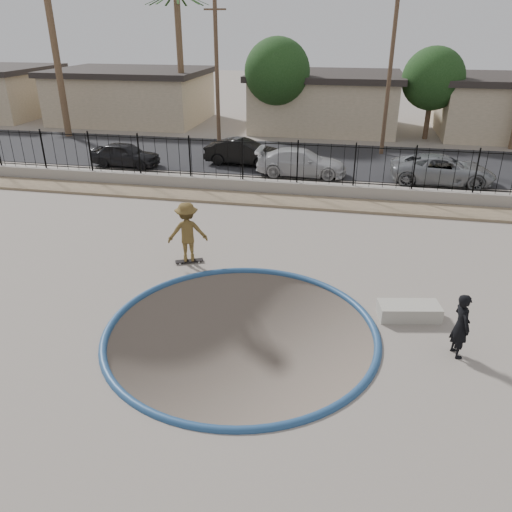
{
  "coord_description": "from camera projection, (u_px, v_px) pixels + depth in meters",
  "views": [
    {
      "loc": [
        2.47,
        -11.41,
        7.17
      ],
      "look_at": [
        -0.22,
        2.0,
        0.73
      ],
      "focal_mm": 35.0,
      "sensor_mm": 36.0,
      "label": 1
    }
  ],
  "objects": [
    {
      "name": "utility_pole_left",
      "position": [
        217.0,
        68.0,
        29.53
      ],
      "size": [
        1.7,
        0.24,
        9.0
      ],
      "color": "#473323",
      "rests_on": "ground"
    },
    {
      "name": "skater",
      "position": [
        188.0,
        235.0,
        15.95
      ],
      "size": [
        1.44,
        1.11,
        1.97
      ],
      "primitive_type": "imported",
      "rotation": [
        0.0,
        0.0,
        3.48
      ],
      "color": "olive",
      "rests_on": "ground"
    },
    {
      "name": "palm_mid",
      "position": [
        178.0,
        29.0,
        33.83
      ],
      "size": [
        2.3,
        2.3,
        9.3
      ],
      "color": "brown",
      "rests_on": "ground"
    },
    {
      "name": "street",
      "position": [
        311.0,
        159.0,
        28.69
      ],
      "size": [
        90.0,
        8.0,
        0.04
      ],
      "primitive_type": "cube",
      "color": "black",
      "rests_on": "ground"
    },
    {
      "name": "house_center",
      "position": [
        325.0,
        100.0,
        36.28
      ],
      "size": [
        10.6,
        8.6,
        3.9
      ],
      "color": "tan",
      "rests_on": "ground"
    },
    {
      "name": "car_c",
      "position": [
        301.0,
        162.0,
        25.32
      ],
      "size": [
        4.56,
        1.88,
        1.32
      ],
      "primitive_type": "imported",
      "rotation": [
        0.0,
        0.0,
        1.58
      ],
      "color": "#BCBDBF",
      "rests_on": "street"
    },
    {
      "name": "concrete_ledge",
      "position": [
        409.0,
        311.0,
        13.25
      ],
      "size": [
        1.7,
        0.99,
        0.4
      ],
      "primitive_type": "cube",
      "rotation": [
        0.0,
        0.0,
        0.19
      ],
      "color": "#AAA596",
      "rests_on": "ground"
    },
    {
      "name": "ground",
      "position": [
        300.0,
        206.0,
        24.73
      ],
      "size": [
        120.0,
        120.0,
        2.2
      ],
      "primitive_type": "cube",
      "color": "slate",
      "rests_on": "ground"
    },
    {
      "name": "street_tree_left",
      "position": [
        277.0,
        72.0,
        32.77
      ],
      "size": [
        4.32,
        4.32,
        6.36
      ],
      "color": "#473323",
      "rests_on": "ground"
    },
    {
      "name": "retaining_wall",
      "position": [
        297.0,
        189.0,
        22.63
      ],
      "size": [
        42.0,
        0.45,
        0.6
      ],
      "primitive_type": "cube",
      "color": "gray",
      "rests_on": "ground"
    },
    {
      "name": "videographer",
      "position": [
        461.0,
        325.0,
        11.52
      ],
      "size": [
        0.55,
        0.68,
        1.62
      ],
      "primitive_type": "imported",
      "rotation": [
        0.0,
        0.0,
        1.88
      ],
      "color": "black",
      "rests_on": "ground"
    },
    {
      "name": "street_tree_mid",
      "position": [
        433.0,
        79.0,
        32.03
      ],
      "size": [
        3.96,
        3.96,
        5.83
      ],
      "color": "#473323",
      "rests_on": "ground"
    },
    {
      "name": "car_b",
      "position": [
        243.0,
        152.0,
        27.2
      ],
      "size": [
        4.22,
        1.75,
        1.36
      ],
      "primitive_type": "imported",
      "rotation": [
        0.0,
        0.0,
        1.49
      ],
      "color": "black",
      "rests_on": "street"
    },
    {
      "name": "palm_left",
      "position": [
        48.0,
        8.0,
        30.99
      ],
      "size": [
        2.3,
        2.3,
        11.3
      ],
      "color": "brown",
      "rests_on": "ground"
    },
    {
      "name": "bowl_pit",
      "position": [
        241.0,
        331.0,
        12.73
      ],
      "size": [
        6.84,
        6.84,
        1.8
      ],
      "primitive_type": null,
      "color": "#534A40",
      "rests_on": "ground"
    },
    {
      "name": "skateboard",
      "position": [
        189.0,
        261.0,
        16.35
      ],
      "size": [
        0.92,
        0.57,
        0.08
      ],
      "rotation": [
        0.0,
        0.0,
        0.41
      ],
      "color": "black",
      "rests_on": "ground"
    },
    {
      "name": "car_a",
      "position": [
        125.0,
        154.0,
        26.95
      ],
      "size": [
        3.77,
        1.69,
        1.26
      ],
      "primitive_type": "imported",
      "rotation": [
        0.0,
        0.0,
        1.52
      ],
      "color": "black",
      "rests_on": "street"
    },
    {
      "name": "utility_pole_mid",
      "position": [
        391.0,
        66.0,
        27.65
      ],
      "size": [
        1.7,
        0.24,
        9.5
      ],
      "color": "#473323",
      "rests_on": "ground"
    },
    {
      "name": "coping_ring",
      "position": [
        241.0,
        331.0,
        12.73
      ],
      "size": [
        7.04,
        7.04,
        0.2
      ],
      "primitive_type": "torus",
      "color": "navy",
      "rests_on": "ground"
    },
    {
      "name": "fence",
      "position": [
        297.0,
        163.0,
        22.12
      ],
      "size": [
        40.0,
        0.04,
        1.8
      ],
      "color": "black",
      "rests_on": "retaining_wall"
    },
    {
      "name": "house_west",
      "position": [
        132.0,
        95.0,
        38.95
      ],
      "size": [
        11.6,
        8.6,
        3.9
      ],
      "color": "tan",
      "rests_on": "ground"
    },
    {
      "name": "car_d",
      "position": [
        442.0,
        169.0,
        24.02
      ],
      "size": [
        4.88,
        2.27,
        1.35
      ],
      "primitive_type": "imported",
      "rotation": [
        0.0,
        0.0,
        1.58
      ],
      "color": "gray",
      "rests_on": "street"
    },
    {
      "name": "rock_strip",
      "position": [
        293.0,
        201.0,
        21.76
      ],
      "size": [
        42.0,
        1.6,
        0.11
      ],
      "primitive_type": "cube",
      "color": "#8F7E5E",
      "rests_on": "ground"
    }
  ]
}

